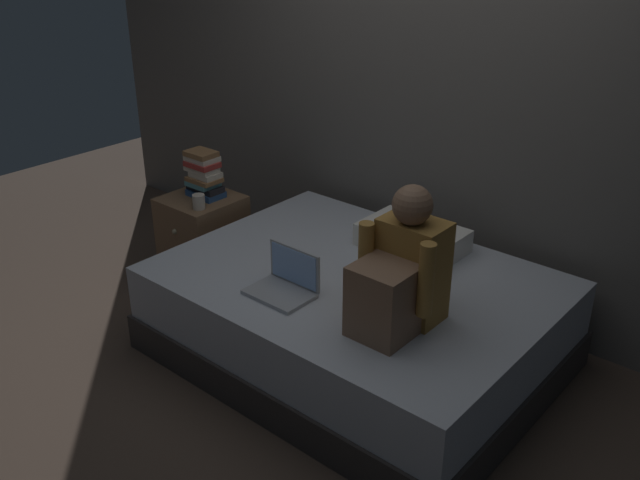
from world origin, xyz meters
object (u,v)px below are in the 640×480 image
book_stack (204,175)px  nightstand (204,238)px  laptop (286,282)px  mug (199,202)px  pillow (412,238)px  bed (356,317)px  person_sitting (401,274)px

book_stack → nightstand: bearing=-103.4°
laptop → mug: (-1.01, 0.32, 0.06)m
nightstand → mug: bearing=-42.7°
mug → pillow: bearing=22.6°
bed → mug: (-1.17, -0.05, 0.37)m
laptop → pillow: size_ratio=0.57×
person_sitting → book_stack: size_ratio=2.20×
bed → pillow: 0.55m
nightstand → book_stack: 0.43m
person_sitting → pillow: person_sitting is taller
person_sitting → mug: 1.61m
bed → mug: bearing=-177.4°
laptop → book_stack: size_ratio=1.07×
pillow → book_stack: (-1.33, -0.35, 0.15)m
book_stack → mug: 0.22m
bed → nightstand: nightstand is taller
book_stack → mug: bearing=-51.4°
bed → nightstand: 1.30m
book_stack → person_sitting: bearing=-11.1°
person_sitting → mug: person_sitting is taller
nightstand → laptop: size_ratio=1.77×
person_sitting → mug: (-1.60, 0.18, -0.14)m
pillow → book_stack: 1.38m
laptop → mug: size_ratio=3.56×
book_stack → mug: size_ratio=3.31×
bed → book_stack: book_stack is taller
nightstand → book_stack: size_ratio=1.90×
laptop → pillow: laptop is taller
pillow → person_sitting: bearing=-60.6°
pillow → mug: size_ratio=6.22×
nightstand → pillow: (1.34, 0.38, 0.28)m
bed → nightstand: (-1.30, 0.07, 0.04)m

